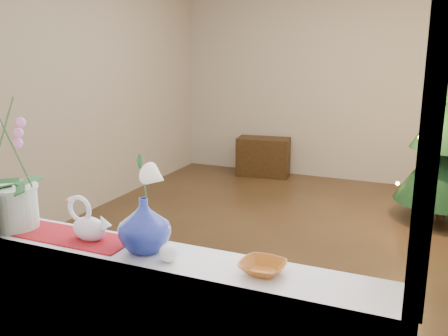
# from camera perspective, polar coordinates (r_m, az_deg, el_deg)

# --- Properties ---
(ground) EXTENTS (5.00, 5.00, 0.00)m
(ground) POSITION_cam_1_polar(r_m,az_deg,el_deg) (4.45, 7.55, -9.02)
(ground) COLOR #372516
(ground) RESTS_ON ground
(wall_back) EXTENTS (4.50, 0.10, 2.70)m
(wall_back) POSITION_cam_1_polar(r_m,az_deg,el_deg) (6.55, 14.22, 10.25)
(wall_back) COLOR #BCB2A4
(wall_back) RESTS_ON ground
(wall_front) EXTENTS (4.50, 0.10, 2.70)m
(wall_front) POSITION_cam_1_polar(r_m,az_deg,el_deg) (1.86, -13.35, 1.88)
(wall_front) COLOR #BCB2A4
(wall_front) RESTS_ON ground
(wall_left) EXTENTS (0.10, 5.00, 2.70)m
(wall_left) POSITION_cam_1_polar(r_m,az_deg,el_deg) (5.19, -16.82, 9.22)
(wall_left) COLOR #BCB2A4
(wall_left) RESTS_ON ground
(windowsill) EXTENTS (2.20, 0.26, 0.04)m
(windowsill) POSITION_cam_1_polar(r_m,az_deg,el_deg) (2.09, -10.50, -9.54)
(windowsill) COLOR white
(windowsill) RESTS_ON window_apron
(window_frame) EXTENTS (2.22, 0.06, 1.60)m
(window_frame) POSITION_cam_1_polar(r_m,az_deg,el_deg) (1.84, -13.40, 12.77)
(window_frame) COLOR white
(window_frame) RESTS_ON windowsill
(runner) EXTENTS (0.70, 0.20, 0.01)m
(runner) POSITION_cam_1_polar(r_m,az_deg,el_deg) (2.31, -18.43, -7.16)
(runner) COLOR maroon
(runner) RESTS_ON windowsill
(orchid_pot) EXTENTS (0.25, 0.25, 0.65)m
(orchid_pot) POSITION_cam_1_polar(r_m,az_deg,el_deg) (2.36, -23.40, 1.10)
(orchid_pot) COLOR white
(orchid_pot) RESTS_ON windowsill
(swan) EXTENTS (0.22, 0.12, 0.18)m
(swan) POSITION_cam_1_polar(r_m,az_deg,el_deg) (2.18, -15.20, -5.73)
(swan) COLOR silver
(swan) RESTS_ON windowsill
(blue_vase) EXTENTS (0.25, 0.25, 0.25)m
(blue_vase) POSITION_cam_1_polar(r_m,az_deg,el_deg) (2.01, -9.12, -5.98)
(blue_vase) COLOR navy
(blue_vase) RESTS_ON windowsill
(lily) EXTENTS (0.14, 0.08, 0.19)m
(lily) POSITION_cam_1_polar(r_m,az_deg,el_deg) (1.95, -9.37, 0.17)
(lily) COLOR white
(lily) RESTS_ON blue_vase
(paperweight) EXTENTS (0.08, 0.08, 0.07)m
(paperweight) POSITION_cam_1_polar(r_m,az_deg,el_deg) (1.93, -6.39, -9.61)
(paperweight) COLOR white
(paperweight) RESTS_ON windowsill
(amber_dish) EXTENTS (0.15, 0.15, 0.04)m
(amber_dish) POSITION_cam_1_polar(r_m,az_deg,el_deg) (1.85, 4.43, -11.34)
(amber_dish) COLOR #9A5013
(amber_dish) RESTS_ON windowsill
(side_table) EXTENTS (0.73, 0.44, 0.51)m
(side_table) POSITION_cam_1_polar(r_m,az_deg,el_deg) (6.72, 4.51, 1.29)
(side_table) COLOR black
(side_table) RESTS_ON ground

